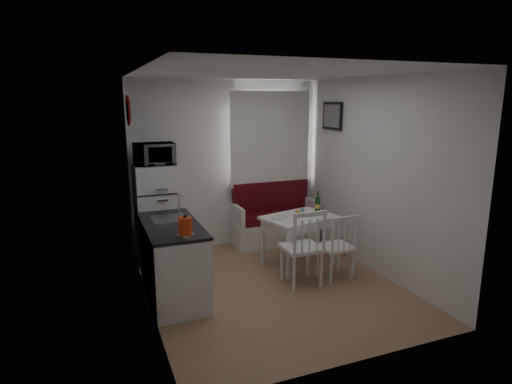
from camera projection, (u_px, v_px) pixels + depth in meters
The scene contains 22 objects.
floor at pixel (271, 285), 5.40m from camera, with size 3.00×3.50×0.02m, color #A77759.
ceiling at pixel (273, 72), 4.84m from camera, with size 3.00×3.50×0.02m, color white.
wall_back at pixel (227, 164), 6.71m from camera, with size 3.00×0.02×2.60m, color white.
wall_front at pixel (358, 223), 3.53m from camera, with size 3.00×0.02×2.60m, color white.
wall_left at pixel (144, 195), 4.58m from camera, with size 0.02×3.50×2.60m, color white.
wall_right at pixel (376, 176), 5.66m from camera, with size 0.02×3.50×2.60m, color white.
window at pixel (269, 142), 6.86m from camera, with size 1.22×0.06×1.47m, color white.
curtain at pixel (271, 139), 6.79m from camera, with size 1.35×0.02×1.50m, color white.
kitchen_counter at pixel (173, 260), 5.01m from camera, with size 0.62×1.32×1.16m.
wall_sign at pixel (129, 111), 5.72m from camera, with size 0.40×0.40×0.03m, color #1B43A4.
picture_frame at pixel (332, 116), 6.49m from camera, with size 0.04×0.52×0.42m, color black.
bench at pixel (275, 223), 6.96m from camera, with size 1.38×0.53×0.99m.
dining_table at pixel (299, 222), 5.94m from camera, with size 1.09×0.88×0.71m.
chair_left at pixel (306, 240), 5.24m from camera, with size 0.47×0.45×0.53m.
chair_right at pixel (340, 240), 5.45m from camera, with size 0.43×0.41×0.47m.
fridge at pixel (157, 213), 6.09m from camera, with size 0.57×0.57×1.41m, color white.
microwave at pixel (154, 154), 5.86m from camera, with size 0.54×0.37×0.30m, color white.
kettle at pixel (185, 226), 4.42m from camera, with size 0.17×0.17×0.23m, color red.
wine_bottle at pixel (318, 202), 6.10m from camera, with size 0.08×0.08×0.31m, color #133B19, non-canonical shape.
drinking_glass_orange at pixel (297, 214), 5.84m from camera, with size 0.06×0.06×0.10m, color gold.
drinking_glass_blue at pixel (302, 212), 5.98m from camera, with size 0.06×0.06×0.09m, color #77B4CB.
plate at pixel (279, 217), 5.83m from camera, with size 0.25×0.25×0.02m, color white.
Camera 1 is at (-2.04, -4.59, 2.31)m, focal length 30.00 mm.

